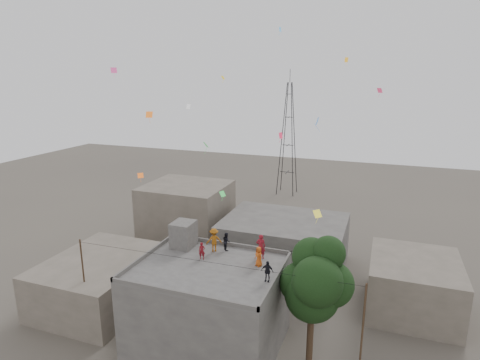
% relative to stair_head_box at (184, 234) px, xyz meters
% --- Properties ---
extents(ground, '(140.00, 140.00, 0.00)m').
position_rel_stair_head_box_xyz_m(ground, '(3.20, -2.60, -7.10)').
color(ground, '#4D463F').
rests_on(ground, ground).
extents(main_building, '(10.00, 8.00, 6.10)m').
position_rel_stair_head_box_xyz_m(main_building, '(3.20, -2.60, -4.05)').
color(main_building, '#4D4B48').
rests_on(main_building, ground).
extents(parapet, '(10.00, 8.00, 0.30)m').
position_rel_stair_head_box_xyz_m(parapet, '(3.20, -2.60, -0.85)').
color(parapet, '#4D4B48').
rests_on(parapet, main_building).
extents(stair_head_box, '(1.60, 1.80, 2.00)m').
position_rel_stair_head_box_xyz_m(stair_head_box, '(0.00, 0.00, 0.00)').
color(stair_head_box, '#4D4B48').
rests_on(stair_head_box, main_building).
extents(neighbor_west, '(8.00, 10.00, 4.00)m').
position_rel_stair_head_box_xyz_m(neighbor_west, '(-7.80, -0.60, -5.10)').
color(neighbor_west, '#5D5549').
rests_on(neighbor_west, ground).
extents(neighbor_north, '(12.00, 9.00, 5.00)m').
position_rel_stair_head_box_xyz_m(neighbor_north, '(5.20, 11.40, -4.60)').
color(neighbor_north, '#4D4B48').
rests_on(neighbor_north, ground).
extents(neighbor_northwest, '(9.00, 8.00, 7.00)m').
position_rel_stair_head_box_xyz_m(neighbor_northwest, '(-6.80, 13.40, -3.60)').
color(neighbor_northwest, '#5D5549').
rests_on(neighbor_northwest, ground).
extents(neighbor_east, '(7.00, 8.00, 4.40)m').
position_rel_stair_head_box_xyz_m(neighbor_east, '(17.20, 7.40, -4.90)').
color(neighbor_east, '#5D5549').
rests_on(neighbor_east, ground).
extents(tree, '(4.90, 4.60, 9.10)m').
position_rel_stair_head_box_xyz_m(tree, '(10.57, -2.00, -1.00)').
color(tree, black).
rests_on(tree, ground).
extents(utility_line, '(20.12, 0.62, 7.40)m').
position_rel_stair_head_box_xyz_m(utility_line, '(3.70, -3.85, -3.27)').
color(utility_line, black).
rests_on(utility_line, ground).
extents(transmission_tower, '(2.97, 2.97, 20.01)m').
position_rel_stair_head_box_xyz_m(transmission_tower, '(-0.80, 37.40, 1.97)').
color(transmission_tower, black).
rests_on(transmission_tower, ground).
extents(person_red_adult, '(0.76, 0.58, 1.85)m').
position_rel_stair_head_box_xyz_m(person_red_adult, '(6.21, 0.06, -0.08)').
color(person_red_adult, maroon).
rests_on(person_red_adult, main_building).
extents(person_orange_child, '(0.82, 0.76, 1.41)m').
position_rel_stair_head_box_xyz_m(person_orange_child, '(6.44, -1.14, -0.29)').
color(person_orange_child, '#C95317').
rests_on(person_orange_child, main_building).
extents(person_dark_child, '(0.82, 0.85, 1.38)m').
position_rel_stair_head_box_xyz_m(person_dark_child, '(3.33, 0.59, -0.31)').
color(person_dark_child, black).
rests_on(person_dark_child, main_building).
extents(person_dark_adult, '(0.82, 0.34, 1.40)m').
position_rel_stair_head_box_xyz_m(person_dark_adult, '(7.60, -2.99, -0.30)').
color(person_dark_adult, black).
rests_on(person_dark_adult, main_building).
extents(person_orange_adult, '(1.35, 1.21, 1.82)m').
position_rel_stair_head_box_xyz_m(person_orange_adult, '(2.56, 0.01, -0.09)').
color(person_orange_adult, '#985211').
rests_on(person_orange_adult, main_building).
extents(person_red_child, '(0.54, 0.45, 1.26)m').
position_rel_stair_head_box_xyz_m(person_red_child, '(2.28, -1.52, -0.37)').
color(person_red_child, maroon).
rests_on(person_red_child, main_building).
extents(kites, '(19.56, 15.54, 12.92)m').
position_rel_stair_head_box_xyz_m(kites, '(3.51, 3.86, 8.46)').
color(kites, orange).
rests_on(kites, ground).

